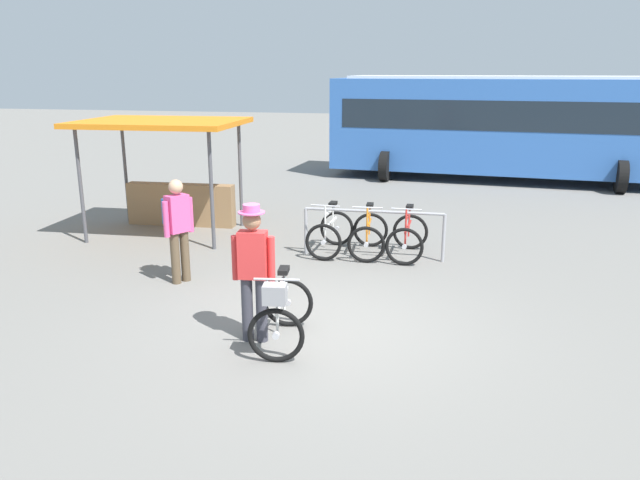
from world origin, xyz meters
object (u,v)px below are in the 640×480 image
at_px(featured_bicycle, 281,312).
at_px(racked_bike_red, 408,237).
at_px(bus_distant, 501,122).
at_px(market_stall, 171,164).
at_px(pedestrian_with_backpack, 177,224).
at_px(racked_bike_white, 330,233).
at_px(racked_bike_orange, 369,235).
at_px(person_with_featured_bike, 253,268).

bearing_deg(featured_bicycle, racked_bike_red, 73.36).
height_order(bus_distant, market_stall, bus_distant).
height_order(featured_bicycle, bus_distant, bus_distant).
bearing_deg(racked_bike_red, pedestrian_with_backpack, -148.29).
height_order(racked_bike_white, racked_bike_red, same).
xyz_separation_m(racked_bike_red, market_stall, (-4.93, 0.91, 1.03)).
bearing_deg(bus_distant, racked_bike_white, -111.87).
height_order(racked_bike_orange, pedestrian_with_backpack, pedestrian_with_backpack).
height_order(racked_bike_orange, racked_bike_red, same).
distance_m(racked_bike_orange, person_with_featured_bike, 4.06).
relative_size(person_with_featured_bike, market_stall, 0.54).
bearing_deg(bus_distant, person_with_featured_bike, -106.18).
relative_size(racked_bike_orange, bus_distant, 0.11).
distance_m(racked_bike_white, pedestrian_with_backpack, 2.94).
relative_size(featured_bicycle, person_with_featured_bike, 0.71).
distance_m(racked_bike_red, person_with_featured_bike, 4.28).
relative_size(racked_bike_orange, market_stall, 0.36).
distance_m(featured_bicycle, market_stall, 6.26).
bearing_deg(pedestrian_with_backpack, racked_bike_red, 31.71).
xyz_separation_m(featured_bicycle, person_with_featured_bike, (-0.37, 0.09, 0.50)).
height_order(racked_bike_orange, market_stall, market_stall).
relative_size(racked_bike_white, person_with_featured_bike, 0.67).
distance_m(racked_bike_orange, racked_bike_red, 0.70).
bearing_deg(person_with_featured_bike, featured_bicycle, -14.29).
distance_m(racked_bike_red, pedestrian_with_backpack, 4.04).
xyz_separation_m(person_with_featured_bike, market_stall, (-3.36, 4.84, 0.45)).
height_order(featured_bicycle, person_with_featured_bike, person_with_featured_bike).
distance_m(racked_bike_white, featured_bicycle, 4.01).
bearing_deg(person_with_featured_bike, racked_bike_orange, 77.50).
height_order(racked_bike_white, pedestrian_with_backpack, pedestrian_with_backpack).
relative_size(racked_bike_white, market_stall, 0.36).
bearing_deg(featured_bicycle, pedestrian_with_backpack, 138.86).
relative_size(racked_bike_red, bus_distant, 0.11).
relative_size(pedestrian_with_backpack, bus_distant, 0.16).
relative_size(featured_bicycle, pedestrian_with_backpack, 0.74).
xyz_separation_m(person_with_featured_bike, bus_distant, (3.65, 12.59, 0.79)).
bearing_deg(person_with_featured_bike, market_stall, 124.73).
height_order(person_with_featured_bike, pedestrian_with_backpack, person_with_featured_bike).
height_order(racked_bike_red, person_with_featured_bike, person_with_featured_bike).
bearing_deg(featured_bicycle, racked_bike_orange, 82.84).
relative_size(person_with_featured_bike, bus_distant, 0.17).
relative_size(racked_bike_white, featured_bicycle, 0.94).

